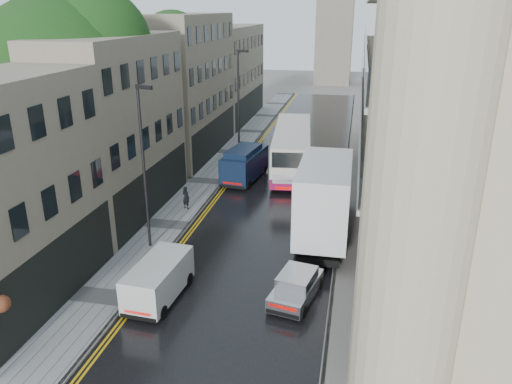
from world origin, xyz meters
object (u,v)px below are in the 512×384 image
at_px(tree_near, 61,107).
at_px(pedestrian, 186,198).
at_px(lamp_post_near, 144,170).
at_px(cream_bus, 274,161).
at_px(tree_far, 151,87).
at_px(navy_van, 224,169).
at_px(silver_hatchback, 271,296).
at_px(white_lorry, 298,212).
at_px(white_van, 127,294).
at_px(lamp_post_far, 239,105).

relative_size(tree_near, pedestrian, 9.00).
height_order(tree_near, lamp_post_near, tree_near).
bearing_deg(cream_bus, tree_far, 152.87).
distance_m(tree_near, tree_far, 13.02).
bearing_deg(navy_van, silver_hatchback, -60.23).
xyz_separation_m(silver_hatchback, navy_van, (-6.26, 15.40, 0.67)).
height_order(silver_hatchback, pedestrian, pedestrian).
distance_m(white_lorry, white_van, 9.82).
height_order(white_lorry, pedestrian, white_lorry).
height_order(white_van, navy_van, navy_van).
height_order(tree_near, lamp_post_far, tree_near).
bearing_deg(tree_far, lamp_post_near, -68.87).
height_order(tree_near, tree_far, tree_near).
relative_size(lamp_post_near, lamp_post_far, 0.97).
bearing_deg(lamp_post_far, navy_van, -68.17).
relative_size(tree_far, white_lorry, 1.36).
relative_size(silver_hatchback, white_van, 0.87).
distance_m(cream_bus, lamp_post_near, 13.58).
relative_size(white_van, lamp_post_far, 0.45).
bearing_deg(white_lorry, tree_far, 132.52).
xyz_separation_m(cream_bus, silver_hatchback, (2.78, -17.05, -1.01)).
distance_m(cream_bus, white_van, 18.83).
relative_size(cream_bus, lamp_post_near, 1.39).
bearing_deg(lamp_post_far, silver_hatchback, -55.99).
xyz_separation_m(white_lorry, navy_van, (-6.72, 9.73, -1.05)).
bearing_deg(cream_bus, lamp_post_far, 119.25).
relative_size(white_lorry, pedestrian, 5.94).
xyz_separation_m(white_lorry, silver_hatchback, (-0.45, -5.67, -1.72)).
bearing_deg(navy_van, white_lorry, -47.74).
relative_size(tree_far, cream_bus, 1.01).
relative_size(pedestrian, lamp_post_far, 0.17).
xyz_separation_m(tree_far, lamp_post_near, (6.48, -16.77, -1.67)).
xyz_separation_m(tree_far, lamp_post_far, (7.31, 1.36, -1.52)).
distance_m(cream_bus, lamp_post_far, 7.69).
bearing_deg(white_van, tree_far, 113.27).
bearing_deg(silver_hatchback, navy_van, 123.70).
distance_m(cream_bus, silver_hatchback, 17.30).
distance_m(tree_far, navy_van, 11.09).
bearing_deg(lamp_post_far, tree_near, -100.63).
bearing_deg(cream_bus, white_van, -106.05).
bearing_deg(lamp_post_near, navy_van, 101.31).
relative_size(tree_near, lamp_post_near, 1.56).
bearing_deg(white_lorry, cream_bus, 105.65).
bearing_deg(white_lorry, navy_van, 124.40).
bearing_deg(lamp_post_far, pedestrian, -75.56).
distance_m(navy_van, lamp_post_far, 8.18).
bearing_deg(tree_far, pedestrian, -59.05).
height_order(tree_near, navy_van, tree_near).
height_order(cream_bus, pedestrian, cream_bus).
relative_size(cream_bus, white_lorry, 1.35).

